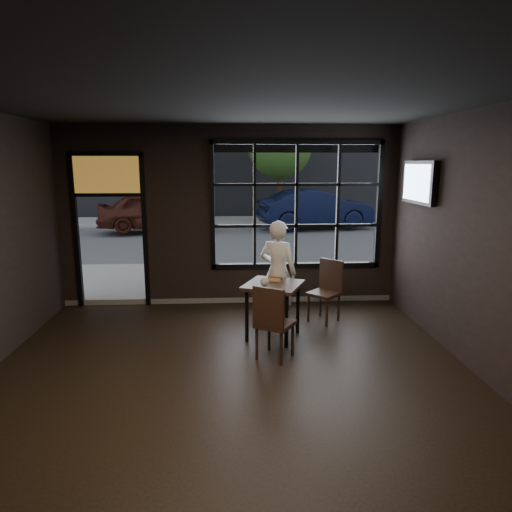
{
  "coord_description": "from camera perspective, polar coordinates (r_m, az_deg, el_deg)",
  "views": [
    {
      "loc": [
        0.01,
        -4.61,
        2.55
      ],
      "look_at": [
        0.4,
        2.2,
        1.15
      ],
      "focal_mm": 32.0,
      "sensor_mm": 36.0,
      "label": 1
    }
  ],
  "objects": [
    {
      "name": "ceiling",
      "position": [
        4.65,
        -3.57,
        19.72
      ],
      "size": [
        6.0,
        7.0,
        0.02
      ],
      "primitive_type": "cube",
      "color": "black",
      "rests_on": "ground"
    },
    {
      "name": "stained_transom",
      "position": [
        8.38,
        -18.13,
        9.67
      ],
      "size": [
        1.2,
        0.06,
        0.7
      ],
      "primitive_type": "cube",
      "color": "orange",
      "rests_on": "ground"
    },
    {
      "name": "street_asphalt",
      "position": [
        28.72,
        -3.32,
        6.47
      ],
      "size": [
        60.0,
        41.0,
        0.04
      ],
      "primitive_type": "cube",
      "color": "#545456",
      "rests_on": "ground"
    },
    {
      "name": "man",
      "position": [
        7.3,
        2.75,
        -2.01
      ],
      "size": [
        0.72,
        0.63,
        1.67
      ],
      "primitive_type": "imported",
      "rotation": [
        0.0,
        0.0,
        2.66
      ],
      "color": "white",
      "rests_on": "floor"
    },
    {
      "name": "chair_near",
      "position": [
        6.05,
        2.4,
        -8.15
      ],
      "size": [
        0.6,
        0.6,
        1.01
      ],
      "primitive_type": "cube",
      "rotation": [
        0.0,
        0.0,
        2.58
      ],
      "color": "black",
      "rests_on": "floor"
    },
    {
      "name": "cafe_table",
      "position": [
        6.77,
        2.14,
        -6.8
      ],
      "size": [
        1.01,
        1.01,
        0.83
      ],
      "primitive_type": "cube",
      "rotation": [
        0.0,
        0.0,
        -0.41
      ],
      "color": "black",
      "rests_on": "floor"
    },
    {
      "name": "window_frame",
      "position": [
        8.23,
        5.08,
        6.33
      ],
      "size": [
        3.06,
        0.12,
        2.28
      ],
      "primitive_type": "cube",
      "color": "black",
      "rests_on": "ground"
    },
    {
      "name": "floor",
      "position": [
        5.27,
        -3.11,
        -17.48
      ],
      "size": [
        6.0,
        7.0,
        0.02
      ],
      "primitive_type": "cube",
      "color": "black",
      "rests_on": "ground"
    },
    {
      "name": "maroon_car",
      "position": [
        17.16,
        -12.43,
        5.49
      ],
      "size": [
        4.29,
        2.21,
        1.4
      ],
      "primitive_type": "imported",
      "rotation": [
        0.0,
        0.0,
        1.71
      ],
      "color": "#3C170E",
      "rests_on": "street_asphalt"
    },
    {
      "name": "cup",
      "position": [
        6.52,
        1.08,
        -3.3
      ],
      "size": [
        0.16,
        0.16,
        0.1
      ],
      "primitive_type": "imported",
      "rotation": [
        0.0,
        0.0,
        -0.43
      ],
      "color": "silver",
      "rests_on": "cafe_table"
    },
    {
      "name": "wall_right",
      "position": [
        5.58,
        29.22,
        0.29
      ],
      "size": [
        0.04,
        7.0,
        3.2
      ],
      "primitive_type": "cube",
      "color": "black",
      "rests_on": "ground"
    },
    {
      "name": "chair_window",
      "position": [
        7.48,
        8.51,
        -4.42
      ],
      "size": [
        0.61,
        0.61,
        1.0
      ],
      "primitive_type": "cube",
      "rotation": [
        0.0,
        0.0,
        -0.78
      ],
      "color": "black",
      "rests_on": "floor"
    },
    {
      "name": "tv",
      "position": [
        7.54,
        19.73,
        8.65
      ],
      "size": [
        0.13,
        1.12,
        0.66
      ],
      "primitive_type": "cube",
      "color": "black",
      "rests_on": "wall_right"
    },
    {
      "name": "navy_car",
      "position": [
        17.78,
        7.48,
        5.95
      ],
      "size": [
        4.58,
        2.26,
        1.44
      ],
      "primitive_type": "imported",
      "rotation": [
        0.0,
        0.0,
        1.74
      ],
      "color": "black",
      "rests_on": "street_asphalt"
    },
    {
      "name": "tree_right",
      "position": [
        19.26,
        3.0,
        13.48
      ],
      "size": [
        2.65,
        2.65,
        4.51
      ],
      "color": "#332114",
      "rests_on": "street_asphalt"
    },
    {
      "name": "tree_left",
      "position": [
        19.48,
        -9.57,
        13.01
      ],
      "size": [
        2.56,
        2.56,
        4.37
      ],
      "color": "#332114",
      "rests_on": "street_asphalt"
    },
    {
      "name": "hotdog",
      "position": [
        6.78,
        2.38,
        -2.89
      ],
      "size": [
        0.22,
        0.15,
        0.06
      ],
      "primitive_type": null,
      "rotation": [
        0.0,
        0.0,
        -0.41
      ],
      "color": "tan",
      "rests_on": "cafe_table"
    },
    {
      "name": "building_across",
      "position": [
        28.05,
        -3.51,
        21.77
      ],
      "size": [
        28.0,
        12.0,
        15.0
      ],
      "primitive_type": "cube",
      "color": "#5B5956",
      "rests_on": "ground"
    }
  ]
}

